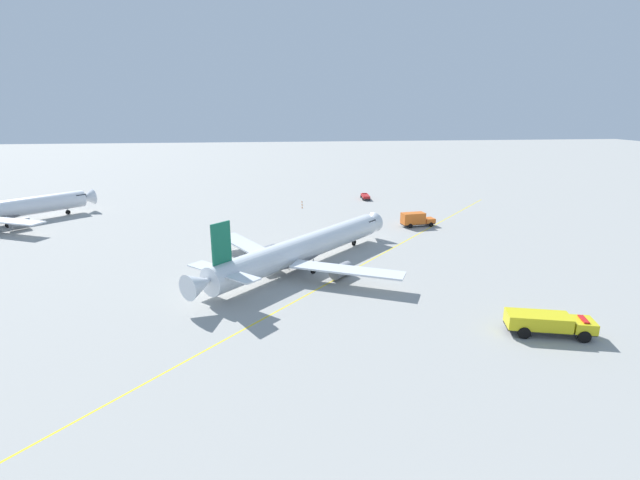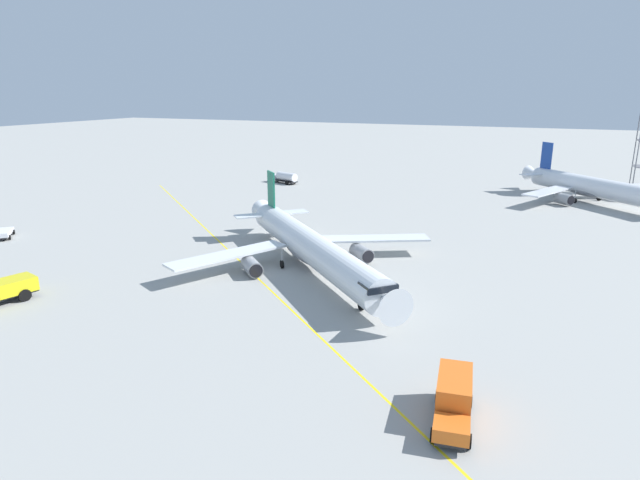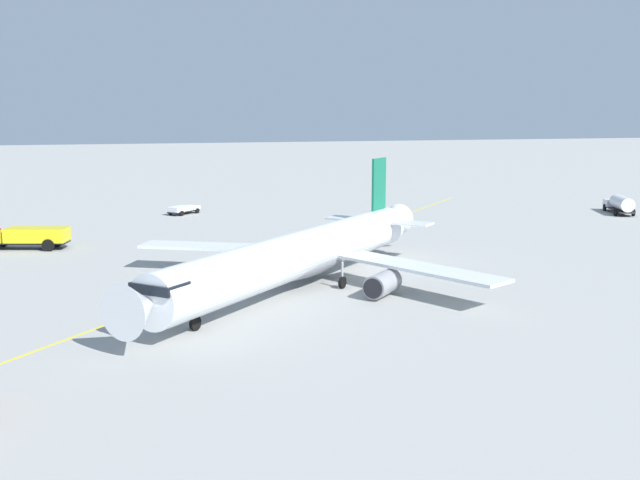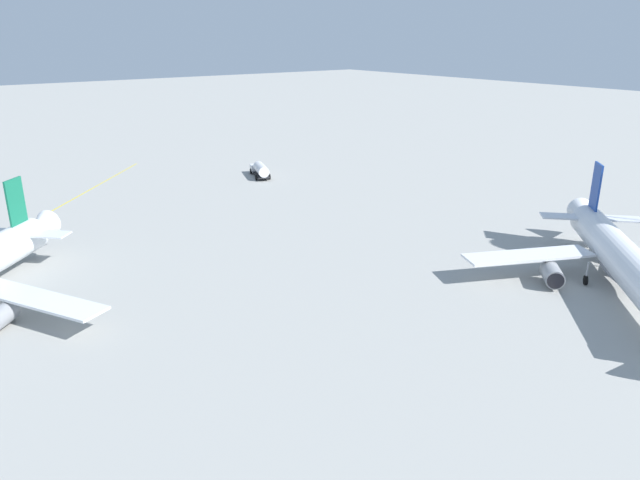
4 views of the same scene
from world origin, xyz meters
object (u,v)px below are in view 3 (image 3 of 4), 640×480
at_px(pushback_tug_truck, 183,209).
at_px(fire_tender_truck, 28,236).
at_px(airliner_main, 301,256).
at_px(fuel_tanker_truck, 620,204).

bearing_deg(pushback_tug_truck, fire_tender_truck, -171.67).
xyz_separation_m(airliner_main, pushback_tug_truck, (5.71, -52.11, -2.15)).
height_order(pushback_tug_truck, fire_tender_truck, fire_tender_truck).
relative_size(pushback_tug_truck, fire_tender_truck, 0.55).
distance_m(fuel_tanker_truck, fire_tender_truck, 85.85).
xyz_separation_m(pushback_tug_truck, fuel_tanker_truck, (-65.39, 17.82, 0.75)).
relative_size(airliner_main, pushback_tug_truck, 6.44).
xyz_separation_m(airliner_main, fuel_tanker_truck, (-59.68, -34.29, -1.40)).
bearing_deg(airliner_main, fire_tender_truck, -91.99).
height_order(pushback_tug_truck, fuel_tanker_truck, fuel_tanker_truck).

